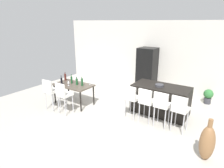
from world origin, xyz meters
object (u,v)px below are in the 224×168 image
at_px(bar_chair_right, 162,104).
at_px(fruit_bowl, 159,85).
at_px(floor_vase, 207,143).
at_px(potted_plant, 208,96).
at_px(wine_bottle_near, 72,80).
at_px(wine_bottle_inner, 77,82).
at_px(wine_bottle_right, 65,77).
at_px(kitchen_island, 160,100).
at_px(bar_chair_middle, 146,100).
at_px(dining_chair_near, 50,90).
at_px(dining_chair_far, 63,93).
at_px(bar_chair_far, 180,108).
at_px(wine_glass_end, 90,81).
at_px(dining_table, 73,86).
at_px(wine_bottle_far, 82,82).
at_px(wine_glass_left, 68,82).
at_px(bar_chair_left, 131,97).
at_px(refrigerator, 147,70).
at_px(wine_bottle_middle, 62,81).

relative_size(bar_chair_right, fruit_bowl, 3.96).
bearing_deg(floor_vase, potted_plant, 97.89).
relative_size(wine_bottle_near, wine_bottle_inner, 1.18).
bearing_deg(wine_bottle_right, kitchen_island, 13.62).
relative_size(bar_chair_middle, dining_chair_near, 1.00).
relative_size(wine_bottle_inner, fruit_bowl, 1.08).
bearing_deg(dining_chair_far, dining_chair_near, -180.00).
distance_m(bar_chair_far, floor_vase, 1.16).
height_order(wine_bottle_right, floor_vase, wine_bottle_right).
xyz_separation_m(dining_chair_far, potted_plant, (3.70, 3.47, -0.40)).
relative_size(wine_glass_end, floor_vase, 0.18).
bearing_deg(wine_bottle_right, dining_chair_far, -46.38).
bearing_deg(potted_plant, dining_table, -145.82).
distance_m(dining_table, wine_bottle_far, 0.42).
height_order(wine_glass_left, fruit_bowl, fruit_bowl).
relative_size(bar_chair_middle, fruit_bowl, 3.96).
distance_m(bar_chair_left, bar_chair_middle, 0.49).
bearing_deg(bar_chair_middle, potted_plant, 62.76).
relative_size(bar_chair_middle, wine_bottle_inner, 3.66).
bearing_deg(wine_bottle_right, dining_table, -17.99).
relative_size(bar_chair_right, wine_bottle_near, 3.10).
relative_size(bar_chair_middle, wine_glass_end, 6.03).
bearing_deg(bar_chair_middle, wine_bottle_inner, -176.39).
bearing_deg(dining_chair_far, bar_chair_left, 26.48).
distance_m(wine_bottle_near, potted_plant, 4.95).
height_order(bar_chair_far, refrigerator, refrigerator).
height_order(kitchen_island, bar_chair_right, bar_chair_right).
bearing_deg(wine_bottle_middle, floor_vase, -3.64).
height_order(wine_bottle_middle, wine_glass_left, wine_bottle_middle).
distance_m(bar_chair_far, fruit_bowl, 1.18).
bearing_deg(dining_chair_near, wine_bottle_inner, 60.16).
height_order(dining_chair_near, wine_bottle_far, wine_bottle_far).
bearing_deg(wine_bottle_near, kitchen_island, 18.01).
bearing_deg(bar_chair_left, refrigerator, 104.37).
xyz_separation_m(bar_chair_left, refrigerator, (-0.65, 2.53, 0.22)).
relative_size(wine_bottle_inner, wine_glass_end, 1.65).
relative_size(bar_chair_left, bar_chair_far, 1.00).
relative_size(dining_chair_near, wine_glass_left, 6.03).
bearing_deg(wine_bottle_inner, bar_chair_far, 2.63).
height_order(bar_chair_right, dining_chair_far, same).
bearing_deg(bar_chair_middle, dining_table, -175.86).
distance_m(bar_chair_middle, wine_glass_left, 2.78).
height_order(bar_chair_middle, wine_bottle_right, same).
xyz_separation_m(dining_chair_near, wine_bottle_far, (0.67, 0.82, 0.17)).
xyz_separation_m(bar_chair_far, wine_bottle_far, (-3.29, -0.13, 0.17)).
xyz_separation_m(kitchen_island, bar_chair_middle, (-0.12, -0.83, 0.24)).
xyz_separation_m(floor_vase, potted_plant, (-0.46, 3.30, -0.11)).
xyz_separation_m(dining_chair_far, wine_bottle_middle, (-0.58, 0.48, 0.18)).
distance_m(kitchen_island, wine_bottle_near, 3.14).
distance_m(bar_chair_left, wine_bottle_middle, 2.54).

